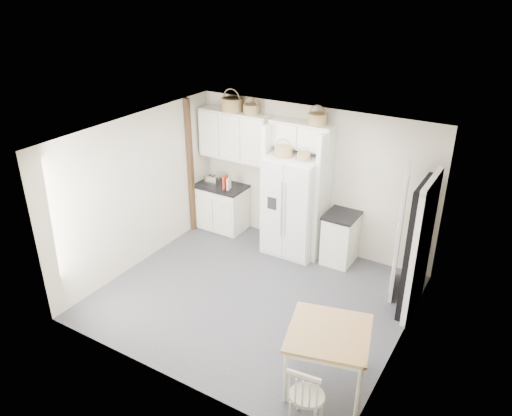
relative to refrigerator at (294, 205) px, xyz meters
The scene contains 27 objects.
floor 1.86m from the refrigerator, 84.69° to the right, with size 4.50×4.50×0.00m, color #363637.
ceiling 2.34m from the refrigerator, 84.69° to the right, with size 4.50×4.50×0.00m, color white.
wall_back 0.57m from the refrigerator, 68.84° to the left, with size 4.50×4.50×0.00m, color #C0B5A4.
wall_left 2.68m from the refrigerator, 142.48° to the right, with size 4.00×4.00×0.00m, color #C0B5A4.
wall_right 2.92m from the refrigerator, 33.90° to the right, with size 4.00×4.00×0.00m, color #C0B5A4.
refrigerator is the anchor object (origin of this frame).
base_cab_left 1.68m from the refrigerator, behind, with size 0.93×0.59×0.86m, color silver.
base_cab_right 1.00m from the refrigerator, ahead, with size 0.50×0.60×0.87m, color silver.
dining_table 3.30m from the refrigerator, 55.47° to the right, with size 0.96×0.96×0.80m, color #995F3F.
windsor_chair 3.90m from the refrigerator, 60.49° to the right, with size 0.40×0.36×0.82m, color silver.
counter_left 1.61m from the refrigerator, behind, with size 0.97×0.63×0.04m, color black.
counter_right 0.88m from the refrigerator, ahead, with size 0.54×0.64×0.04m, color black.
toaster 1.77m from the refrigerator, behind, with size 0.27×0.16×0.19m, color silver.
cookbook_red 1.46m from the refrigerator, behind, with size 0.04×0.17×0.26m, color #B92F10.
cookbook_cream 1.38m from the refrigerator, behind, with size 0.03×0.15×0.22m, color silver.
basket_upper_b 2.11m from the refrigerator, behind, with size 0.39×0.39×0.23m, color olive.
basket_upper_c 1.84m from the refrigerator, 167.75° to the left, with size 0.29×0.29×0.17m, color olive.
basket_bridge_b 1.57m from the refrigerator, 39.23° to the left, with size 0.32×0.32×0.18m, color olive.
basket_fridge_a 1.01m from the refrigerator, 150.46° to the right, with size 0.31×0.31×0.17m, color olive.
basket_fridge_b 0.99m from the refrigerator, 26.64° to the right, with size 0.23×0.23×0.12m, color olive.
upper_cabinet 1.69m from the refrigerator, behind, with size 1.40×0.34×0.90m, color silver.
bridge_cabinet 1.24m from the refrigerator, 90.00° to the left, with size 1.12×0.34×0.45m, color silver.
fridge_panel_left 0.57m from the refrigerator, behind, with size 0.08×0.60×2.30m, color silver.
fridge_panel_right 0.57m from the refrigerator, ahead, with size 0.08×0.60×2.30m, color silver.
trim_post 2.10m from the refrigerator, behind, with size 0.09×0.09×2.60m, color black.
doorway_void 2.39m from the refrigerator, 14.85° to the right, with size 0.18×0.85×2.05m, color black.
door_slab 1.97m from the refrigerator, ahead, with size 0.80×0.04×2.05m, color white.
Camera 1 is at (3.36, -5.52, 4.65)m, focal length 35.00 mm.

